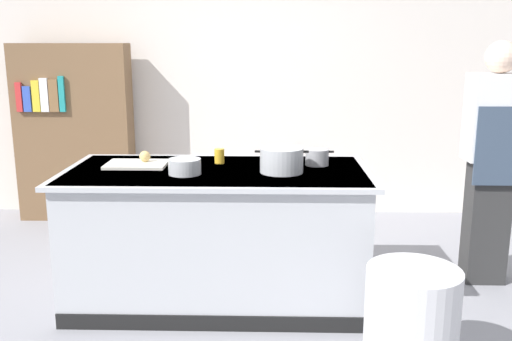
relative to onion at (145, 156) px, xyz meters
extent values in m
plane|color=gray|center=(0.50, -0.14, -0.96)|extent=(10.00, 10.00, 0.00)
cube|color=silver|center=(0.50, 1.96, 0.54)|extent=(6.40, 0.12, 3.00)
cube|color=#B7BABF|center=(0.50, -0.14, -0.51)|extent=(1.90, 0.90, 0.90)
cube|color=#B7BABF|center=(0.50, -0.14, -0.07)|extent=(1.98, 0.98, 0.03)
cube|color=black|center=(0.50, -0.59, -0.91)|extent=(1.90, 0.01, 0.10)
cube|color=silver|center=(-0.05, -0.04, -0.05)|extent=(0.40, 0.28, 0.02)
sphere|color=tan|center=(0.00, 0.00, 0.00)|extent=(0.07, 0.07, 0.07)
cylinder|color=#B7BABF|center=(0.92, -0.20, 0.02)|extent=(0.27, 0.27, 0.16)
cube|color=black|center=(0.76, -0.20, 0.08)|extent=(0.04, 0.02, 0.01)
cube|color=black|center=(1.07, -0.20, 0.08)|extent=(0.04, 0.02, 0.01)
cylinder|color=#99999E|center=(1.16, 0.02, 0.00)|extent=(0.16, 0.16, 0.11)
cube|color=black|center=(1.06, 0.02, 0.03)|extent=(0.04, 0.02, 0.01)
cube|color=black|center=(1.25, 0.02, 0.03)|extent=(0.04, 0.02, 0.01)
cylinder|color=#B7BABF|center=(0.31, -0.27, -0.01)|extent=(0.20, 0.20, 0.10)
cylinder|color=yellow|center=(0.50, 0.06, -0.01)|extent=(0.07, 0.07, 0.10)
cylinder|color=silver|center=(1.57, -1.04, -0.66)|extent=(0.48, 0.48, 0.59)
cube|color=#303030|center=(2.40, 0.21, -0.51)|extent=(0.28, 0.20, 0.90)
cube|color=silver|center=(2.40, 0.21, 0.24)|extent=(0.38, 0.24, 0.60)
sphere|color=beige|center=(2.40, 0.21, 0.65)|extent=(0.22, 0.22, 0.22)
cube|color=#38475B|center=(2.40, 0.09, 0.06)|extent=(0.34, 0.02, 0.54)
cube|color=brown|center=(-1.05, 1.66, -0.11)|extent=(1.10, 0.28, 1.70)
cube|color=red|center=(-1.49, 1.50, 0.25)|extent=(0.06, 0.03, 0.27)
cube|color=#3351B7|center=(-1.42, 1.50, 0.24)|extent=(0.07, 0.03, 0.24)
cube|color=yellow|center=(-1.33, 1.50, 0.26)|extent=(0.07, 0.03, 0.29)
cube|color=white|center=(-1.26, 1.50, 0.27)|extent=(0.07, 0.03, 0.31)
cube|color=brown|center=(-1.17, 1.50, 0.27)|extent=(0.09, 0.03, 0.30)
cube|color=teal|center=(-1.09, 1.50, 0.28)|extent=(0.05, 0.03, 0.33)
camera|label=1|loc=(0.84, -3.69, 0.75)|focal=39.53mm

